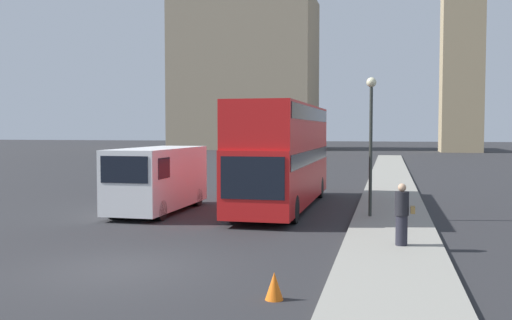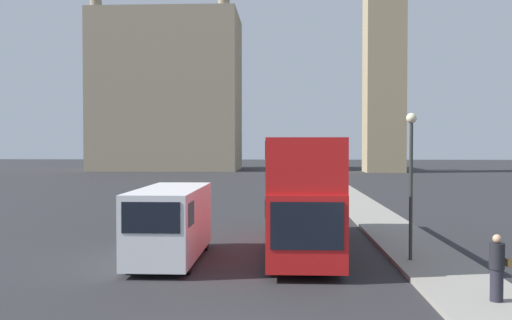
{
  "view_description": "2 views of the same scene",
  "coord_description": "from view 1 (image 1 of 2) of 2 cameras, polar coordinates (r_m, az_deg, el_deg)",
  "views": [
    {
      "loc": [
        6.24,
        -12.43,
        3.34
      ],
      "look_at": [
        0.53,
        12.04,
        1.99
      ],
      "focal_mm": 40.0,
      "sensor_mm": 36.0,
      "label": 1
    },
    {
      "loc": [
        1.17,
        -11.04,
        4.13
      ],
      "look_at": [
        -0.22,
        18.67,
        3.34
      ],
      "focal_mm": 40.0,
      "sensor_mm": 36.0,
      "label": 2
    }
  ],
  "objects": [
    {
      "name": "ground_plane",
      "position": [
        14.3,
        -13.37,
        -10.5
      ],
      "size": [
        300.0,
        300.0,
        0.0
      ],
      "primitive_type": "plane",
      "color": "#28282B"
    },
    {
      "name": "sidewalk_strip",
      "position": [
        12.85,
        13.58,
        -11.71
      ],
      "size": [
        2.74,
        120.0,
        0.15
      ],
      "color": "gray",
      "rests_on": "ground_plane"
    },
    {
      "name": "building_block_distant",
      "position": [
        98.8,
        -1.04,
        8.6
      ],
      "size": [
        23.47,
        14.92,
        31.21
      ],
      "color": "gray",
      "rests_on": "ground_plane"
    },
    {
      "name": "red_double_decker_bus",
      "position": [
        24.16,
        2.75,
        0.92
      ],
      "size": [
        2.5,
        11.27,
        4.35
      ],
      "color": "red",
      "rests_on": "ground_plane"
    },
    {
      "name": "white_van",
      "position": [
        23.23,
        -9.85,
        -1.77
      ],
      "size": [
        2.14,
        6.1,
        2.59
      ],
      "color": "white",
      "rests_on": "ground_plane"
    },
    {
      "name": "pedestrian",
      "position": [
        16.21,
        14.4,
        -5.3
      ],
      "size": [
        0.54,
        0.38,
        1.71
      ],
      "color": "#23232D",
      "rests_on": "sidewalk_strip"
    },
    {
      "name": "street_lamp",
      "position": [
        21.24,
        11.43,
        3.57
      ],
      "size": [
        0.36,
        0.36,
        5.08
      ],
      "color": "#2D332D",
      "rests_on": "sidewalk_strip"
    },
    {
      "name": "traffic_cone",
      "position": [
        11.42,
        1.84,
        -12.47
      ],
      "size": [
        0.36,
        0.36,
        0.55
      ],
      "color": "orange",
      "rests_on": "ground_plane"
    }
  ]
}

